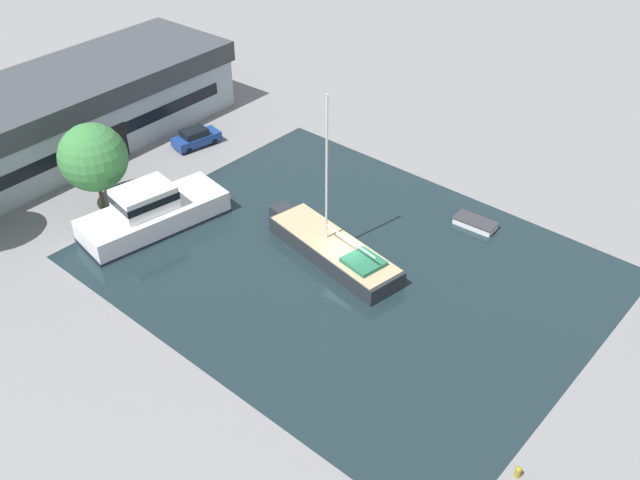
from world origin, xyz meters
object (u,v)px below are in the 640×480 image
(motor_cruiser, at_px, (152,212))
(small_dinghy, at_px, (475,223))
(sailboat_moored, at_px, (332,249))
(quay_tree_near_building, at_px, (93,157))
(warehouse_building, at_px, (75,109))
(parked_car, at_px, (196,138))

(motor_cruiser, xyz_separation_m, small_dinghy, (15.82, -18.10, -0.98))
(motor_cruiser, bearing_deg, sailboat_moored, -145.97)
(motor_cruiser, relative_size, small_dinghy, 3.53)
(sailboat_moored, height_order, motor_cruiser, sailboat_moored)
(quay_tree_near_building, bearing_deg, sailboat_moored, -68.71)
(sailboat_moored, distance_m, small_dinghy, 11.39)
(warehouse_building, bearing_deg, quay_tree_near_building, -117.85)
(quay_tree_near_building, xyz_separation_m, motor_cruiser, (0.92, -5.08, -3.14))
(warehouse_building, height_order, quay_tree_near_building, quay_tree_near_building)
(warehouse_building, relative_size, parked_car, 6.66)
(warehouse_building, bearing_deg, motor_cruiser, -107.05)
(warehouse_building, relative_size, motor_cruiser, 2.58)
(warehouse_building, relative_size, small_dinghy, 9.11)
(warehouse_building, height_order, sailboat_moored, sailboat_moored)
(parked_car, relative_size, small_dinghy, 1.37)
(parked_car, bearing_deg, warehouse_building, -133.88)
(sailboat_moored, distance_m, motor_cruiser, 13.83)
(parked_car, distance_m, sailboat_moored, 20.19)
(warehouse_building, height_order, small_dinghy, warehouse_building)
(warehouse_building, distance_m, sailboat_moored, 28.32)
(parked_car, height_order, sailboat_moored, sailboat_moored)
(parked_car, height_order, small_dinghy, parked_car)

